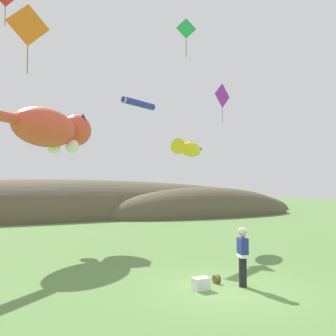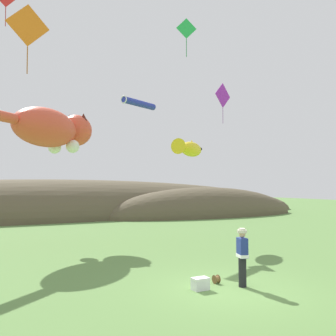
{
  "view_description": "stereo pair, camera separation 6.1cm",
  "coord_description": "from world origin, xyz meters",
  "px_view_note": "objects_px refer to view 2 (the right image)",
  "views": [
    {
      "loc": [
        -6.99,
        -9.06,
        3.11
      ],
      "look_at": [
        0.0,
        4.0,
        3.78
      ],
      "focal_mm": 40.0,
      "sensor_mm": 36.0,
      "label": 1
    },
    {
      "loc": [
        -6.94,
        -9.09,
        3.11
      ],
      "look_at": [
        0.0,
        4.0,
        3.78
      ],
      "focal_mm": 40.0,
      "sensor_mm": 36.0,
      "label": 2
    }
  ],
  "objects_px": {
    "festival_attendant": "(242,255)",
    "kite_diamond_violet": "(223,96)",
    "kite_spool": "(216,279)",
    "kite_diamond_green": "(186,29)",
    "kite_diamond_orange": "(28,26)",
    "kite_giant_cat": "(53,129)",
    "kite_fish_windsock": "(189,149)",
    "kite_tube_streamer": "(139,103)",
    "picnic_cooler": "(200,284)"
  },
  "relations": [
    {
      "from": "kite_tube_streamer",
      "to": "kite_diamond_green",
      "type": "height_order",
      "value": "kite_diamond_green"
    },
    {
      "from": "kite_diamond_green",
      "to": "kite_diamond_violet",
      "type": "distance_m",
      "value": 4.68
    },
    {
      "from": "kite_giant_cat",
      "to": "kite_tube_streamer",
      "type": "xyz_separation_m",
      "value": [
        4.42,
        -1.05,
        1.61
      ]
    },
    {
      "from": "kite_giant_cat",
      "to": "kite_fish_windsock",
      "type": "relative_size",
      "value": 2.18
    },
    {
      "from": "festival_attendant",
      "to": "kite_spool",
      "type": "bearing_deg",
      "value": 125.34
    },
    {
      "from": "kite_diamond_green",
      "to": "kite_diamond_orange",
      "type": "bearing_deg",
      "value": -160.37
    },
    {
      "from": "picnic_cooler",
      "to": "kite_diamond_orange",
      "type": "distance_m",
      "value": 9.82
    },
    {
      "from": "festival_attendant",
      "to": "picnic_cooler",
      "type": "height_order",
      "value": "festival_attendant"
    },
    {
      "from": "kite_diamond_orange",
      "to": "picnic_cooler",
      "type": "bearing_deg",
      "value": -35.26
    },
    {
      "from": "kite_spool",
      "to": "kite_diamond_violet",
      "type": "bearing_deg",
      "value": 52.17
    },
    {
      "from": "kite_diamond_green",
      "to": "kite_diamond_orange",
      "type": "xyz_separation_m",
      "value": [
        -7.61,
        -2.71,
        -2.42
      ]
    },
    {
      "from": "kite_diamond_orange",
      "to": "kite_tube_streamer",
      "type": "bearing_deg",
      "value": 43.32
    },
    {
      "from": "kite_spool",
      "to": "kite_diamond_green",
      "type": "relative_size",
      "value": 0.14
    },
    {
      "from": "picnic_cooler",
      "to": "kite_diamond_orange",
      "type": "height_order",
      "value": "kite_diamond_orange"
    },
    {
      "from": "kite_fish_windsock",
      "to": "kite_diamond_orange",
      "type": "relative_size",
      "value": 1.26
    },
    {
      "from": "picnic_cooler",
      "to": "kite_fish_windsock",
      "type": "distance_m",
      "value": 10.2
    },
    {
      "from": "kite_fish_windsock",
      "to": "kite_tube_streamer",
      "type": "height_order",
      "value": "kite_tube_streamer"
    },
    {
      "from": "kite_giant_cat",
      "to": "kite_tube_streamer",
      "type": "bearing_deg",
      "value": -13.33
    },
    {
      "from": "festival_attendant",
      "to": "kite_giant_cat",
      "type": "xyz_separation_m",
      "value": [
        -3.65,
        10.83,
        5.06
      ]
    },
    {
      "from": "kite_fish_windsock",
      "to": "kite_spool",
      "type": "bearing_deg",
      "value": -115.31
    },
    {
      "from": "festival_attendant",
      "to": "kite_diamond_violet",
      "type": "height_order",
      "value": "kite_diamond_violet"
    },
    {
      "from": "kite_giant_cat",
      "to": "kite_fish_windsock",
      "type": "height_order",
      "value": "kite_giant_cat"
    },
    {
      "from": "kite_giant_cat",
      "to": "kite_diamond_green",
      "type": "xyz_separation_m",
      "value": [
        5.4,
        -4.59,
        4.69
      ]
    },
    {
      "from": "kite_spool",
      "to": "kite_tube_streamer",
      "type": "xyz_separation_m",
      "value": [
        1.26,
        9.09,
        7.49
      ]
    },
    {
      "from": "kite_spool",
      "to": "kite_diamond_green",
      "type": "height_order",
      "value": "kite_diamond_green"
    },
    {
      "from": "kite_spool",
      "to": "kite_tube_streamer",
      "type": "relative_size",
      "value": 0.11
    },
    {
      "from": "kite_diamond_orange",
      "to": "kite_diamond_violet",
      "type": "bearing_deg",
      "value": 22.31
    },
    {
      "from": "kite_fish_windsock",
      "to": "kite_diamond_violet",
      "type": "height_order",
      "value": "kite_diamond_violet"
    },
    {
      "from": "kite_spool",
      "to": "kite_diamond_orange",
      "type": "xyz_separation_m",
      "value": [
        -5.37,
        2.84,
        8.14
      ]
    },
    {
      "from": "kite_spool",
      "to": "kite_diamond_violet",
      "type": "xyz_separation_m",
      "value": [
        5.75,
        7.4,
        8.07
      ]
    },
    {
      "from": "festival_attendant",
      "to": "kite_diamond_violet",
      "type": "xyz_separation_m",
      "value": [
        5.26,
        8.09,
        7.25
      ]
    },
    {
      "from": "picnic_cooler",
      "to": "kite_diamond_green",
      "type": "distance_m",
      "value": 12.45
    },
    {
      "from": "picnic_cooler",
      "to": "kite_diamond_green",
      "type": "bearing_deg",
      "value": 62.6
    },
    {
      "from": "kite_giant_cat",
      "to": "kite_diamond_green",
      "type": "bearing_deg",
      "value": -40.37
    },
    {
      "from": "festival_attendant",
      "to": "kite_diamond_orange",
      "type": "relative_size",
      "value": 0.77
    },
    {
      "from": "festival_attendant",
      "to": "kite_diamond_green",
      "type": "distance_m",
      "value": 11.7
    },
    {
      "from": "kite_spool",
      "to": "kite_diamond_orange",
      "type": "relative_size",
      "value": 0.12
    },
    {
      "from": "kite_tube_streamer",
      "to": "kite_diamond_violet",
      "type": "bearing_deg",
      "value": -20.69
    },
    {
      "from": "kite_giant_cat",
      "to": "kite_tube_streamer",
      "type": "relative_size",
      "value": 2.57
    },
    {
      "from": "festival_attendant",
      "to": "kite_fish_windsock",
      "type": "height_order",
      "value": "kite_fish_windsock"
    },
    {
      "from": "kite_tube_streamer",
      "to": "festival_attendant",
      "type": "bearing_deg",
      "value": -94.52
    },
    {
      "from": "picnic_cooler",
      "to": "kite_tube_streamer",
      "type": "distance_m",
      "value": 12.22
    },
    {
      "from": "festival_attendant",
      "to": "kite_tube_streamer",
      "type": "xyz_separation_m",
      "value": [
        0.77,
        9.78,
        6.67
      ]
    },
    {
      "from": "kite_spool",
      "to": "kite_diamond_orange",
      "type": "bearing_deg",
      "value": 152.15
    },
    {
      "from": "kite_diamond_green",
      "to": "kite_spool",
      "type": "bearing_deg",
      "value": -111.95
    },
    {
      "from": "festival_attendant",
      "to": "picnic_cooler",
      "type": "distance_m",
      "value": 1.56
    },
    {
      "from": "kite_spool",
      "to": "kite_diamond_green",
      "type": "xyz_separation_m",
      "value": [
        2.24,
        5.55,
        10.56
      ]
    },
    {
      "from": "kite_diamond_green",
      "to": "festival_attendant",
      "type": "bearing_deg",
      "value": -105.65
    },
    {
      "from": "festival_attendant",
      "to": "kite_tube_streamer",
      "type": "distance_m",
      "value": 11.87
    },
    {
      "from": "kite_diamond_green",
      "to": "kite_diamond_orange",
      "type": "height_order",
      "value": "kite_diamond_green"
    }
  ]
}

